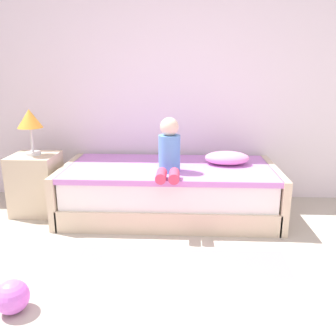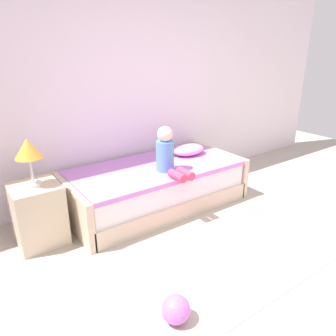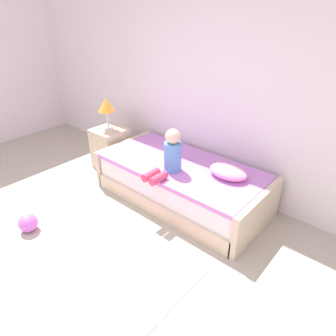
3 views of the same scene
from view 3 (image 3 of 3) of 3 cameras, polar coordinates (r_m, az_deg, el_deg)
The scene contains 9 objects.
ground_plane at distance 2.93m, azimuth -24.90°, elevation -22.57°, with size 9.20×9.20×0.00m, color #B2A899.
wall_rear at distance 3.68m, azimuth 9.31°, elevation 17.26°, with size 7.20×0.10×2.90m, color white.
bed at distance 3.67m, azimuth 2.57°, elevation -2.74°, with size 2.11×1.00×0.50m.
nightstand at distance 4.50m, azimuth -10.99°, elevation 3.79°, with size 0.44×0.44×0.60m, color beige.
table_lamp at distance 4.28m, azimuth -11.79°, elevation 11.53°, with size 0.24×0.24×0.45m.
child_figure at distance 3.29m, azimuth 0.36°, elevation 2.45°, with size 0.20×0.51×0.50m.
pillow at distance 3.31m, azimuth 11.52°, elevation -0.70°, with size 0.44×0.30×0.13m, color #EA8CC6.
toy_ball at distance 3.59m, azimuth -25.36°, elevation -9.51°, with size 0.20×0.20×0.20m, color #CC66D8.
area_rug at distance 3.04m, azimuth -11.65°, elevation -17.30°, with size 1.60×1.10×0.01m, color pink.
Camera 3 is at (1.91, -0.46, 2.17)m, focal length 31.64 mm.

